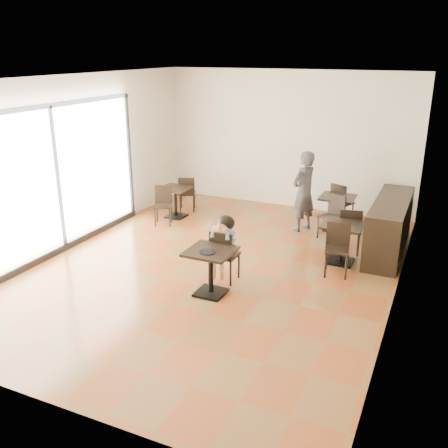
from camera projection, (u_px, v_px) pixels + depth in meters
The scene contains 23 objects.
floor at pixel (216, 266), 8.80m from camera, with size 6.00×8.00×0.01m, color brown.
ceiling at pixel (215, 78), 7.74m from camera, with size 6.00×8.00×0.01m, color silver.
wall_back at pixel (288, 140), 11.70m from camera, with size 6.00×0.01×3.20m, color silver.
wall_front at pixel (39, 271), 4.84m from camera, with size 6.00×0.01×3.20m, color silver.
wall_left at pixel (73, 162), 9.44m from camera, with size 0.01×8.00×3.20m, color silver.
wall_right at pixel (406, 200), 7.10m from camera, with size 0.01×8.00×3.20m, color silver.
storefront_window at pixel (56, 179), 9.07m from camera, with size 0.04×4.50×2.60m, color white.
child_table at pixel (211, 272), 7.70m from camera, with size 0.70×0.70×0.74m, color black, non-canonical shape.
child_chair at pixel (225, 255), 8.15m from camera, with size 0.40×0.40×0.89m, color black, non-canonical shape.
child at pixel (225, 249), 8.11m from camera, with size 0.40×0.56×1.12m, color slate, non-canonical shape.
plate at pixel (208, 252), 7.49m from camera, with size 0.25×0.25×0.01m, color black.
pizza_slice at pixel (220, 229), 7.81m from camera, with size 0.26×0.20×0.06m, color #D9BA7B, non-canonical shape.
adult_patron at pixel (304, 191), 10.31m from camera, with size 0.61×0.40×1.68m, color #3B3A40.
cafe_table_mid at pixel (341, 243), 8.86m from camera, with size 0.69×0.69×0.73m, color black, non-canonical shape.
cafe_table_left at pixel (176, 202), 11.28m from camera, with size 0.65×0.65×0.69m, color black, non-canonical shape.
cafe_table_back at pixel (336, 213), 10.47m from camera, with size 0.70×0.70×0.73m, color black, non-canonical shape.
chair_mid_a at pixel (350, 230), 9.29m from camera, with size 0.40×0.40×0.88m, color black, non-canonical shape.
chair_mid_b at pixel (337, 250), 8.35m from camera, with size 0.40×0.40×0.88m, color black, non-canonical shape.
chair_left_a at pixel (187, 193), 11.73m from camera, with size 0.37×0.37×0.83m, color black, non-canonical shape.
chair_left_b at pixel (163, 206), 10.79m from camera, with size 0.37×0.37×0.83m, color black, non-canonical shape.
chair_back_a at pixel (342, 203), 10.92m from camera, with size 0.40×0.40×0.88m, color black, non-canonical shape.
chair_back_b at pixel (331, 217), 9.97m from camera, with size 0.40×0.40×0.88m, color black, non-canonical shape.
service_counter at pixel (390, 226), 9.32m from camera, with size 0.60×2.40×1.00m, color black.
Camera 1 is at (3.46, -7.27, 3.64)m, focal length 40.00 mm.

